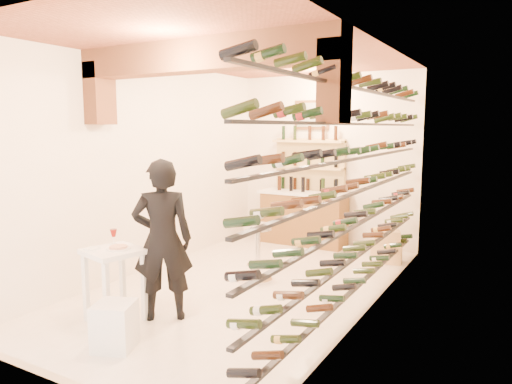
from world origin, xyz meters
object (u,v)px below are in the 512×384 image
Objects in this scene: tasting_table at (114,262)px; crate_lower at (386,253)px; white_stool at (115,326)px; chrome_barstool at (258,248)px; back_counter at (304,216)px; wine_rack at (354,183)px; person at (162,240)px.

crate_lower is at bearing 76.21° from tasting_table.
chrome_barstool reaches higher than white_stool.
back_counter reaches higher than tasting_table.
back_counter is 4.93m from white_stool.
wine_rack is 3.35× the size of back_counter.
tasting_table is 0.55× the size of person.
white_stool is at bearing -109.27° from crate_lower.
wine_rack reaches higher than crate_lower.
tasting_table is at bearing 135.39° from white_stool.
crate_lower is (-0.13, 2.20, -1.40)m from wine_rack.
chrome_barstool is at bearing -82.04° from back_counter.
tasting_table is 2.18m from chrome_barstool.
back_counter reaches higher than white_stool.
crate_lower is (1.70, -0.45, -0.39)m from back_counter.
crate_lower is (1.37, 1.91, -0.34)m from chrome_barstool.
wine_rack is 2.61m from crate_lower.
wine_rack is 2.36m from person.
back_counter is 4.43m from tasting_table.
person reaches higher than chrome_barstool.
person is (0.44, 0.33, 0.24)m from tasting_table.
white_stool is (-1.69, -2.27, -1.31)m from wine_rack.
person is (-1.78, -1.43, -0.61)m from wine_rack.
person is at bearing -141.14° from wine_rack.
tasting_table is 2.09× the size of crate_lower.
tasting_table is at bearing -109.10° from chrome_barstool.
chrome_barstool is 1.71× the size of crate_lower.
tasting_table reaches higher than chrome_barstool.
back_counter is 1.80m from crate_lower.
wine_rack is at bearing 52.43° from tasting_table.
white_stool is 2.58m from chrome_barstool.
chrome_barstool is at bearing -125.71° from crate_lower.
tasting_table is 0.86m from white_stool.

